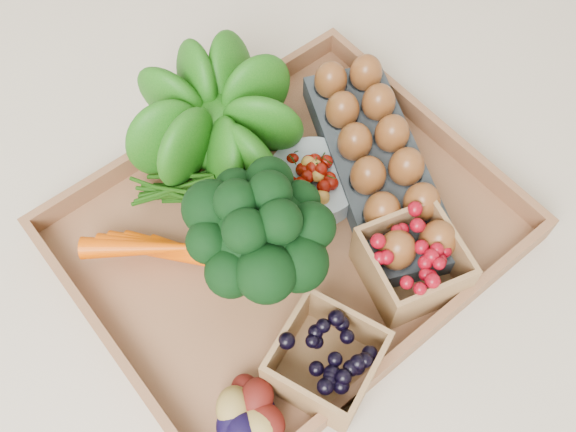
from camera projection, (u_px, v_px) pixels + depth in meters
ground at (288, 238)px, 0.88m from camera, size 4.00×4.00×0.00m
tray at (288, 235)px, 0.87m from camera, size 0.55×0.45×0.01m
carrots at (183, 253)px, 0.83m from camera, size 0.19×0.14×0.05m
lettuce at (214, 115)px, 0.86m from camera, size 0.17×0.17×0.17m
broccoli at (261, 251)px, 0.78m from camera, size 0.18×0.18×0.14m
cherry_bowl at (314, 182)px, 0.89m from camera, size 0.13×0.13×0.03m
egg_carton at (377, 169)px, 0.90m from camera, size 0.25×0.36×0.04m
potatoes at (249, 414)px, 0.71m from camera, size 0.13×0.13×0.07m
punnet_blackberry at (326, 360)px, 0.74m from camera, size 0.15×0.15×0.08m
punnet_raspberry at (412, 263)px, 0.80m from camera, size 0.14×0.14×0.08m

